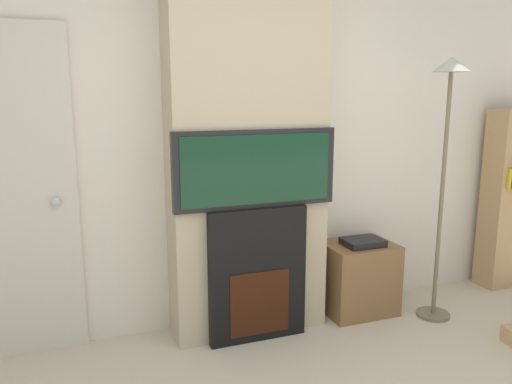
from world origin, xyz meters
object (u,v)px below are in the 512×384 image
Objects in this scene: fireplace at (256,274)px; bookshelf at (507,199)px; television at (256,169)px; media_stand at (358,277)px; floor_lamp at (447,129)px.

fireplace is 0.60× the size of bookshelf.
television is at bearing -176.00° from bookshelf.
bookshelf is (1.46, 0.05, 0.48)m from media_stand.
media_stand is at bearing 7.33° from television.
television is 2.36m from bookshelf.
fireplace is at bearing -172.80° from media_stand.
television is at bearing 173.37° from floor_lamp.
fireplace is 2.34m from bookshelf.
television is 1.85× the size of media_stand.
bookshelf is (2.32, 0.16, -0.40)m from television.
television reaches higher than media_stand.
floor_lamp is (1.35, -0.16, 0.23)m from television.
television is 0.72× the size of bookshelf.
bookshelf reaches higher than fireplace.
bookshelf is at bearing 2.01° from media_stand.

